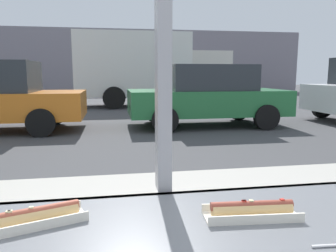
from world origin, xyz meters
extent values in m
plane|color=#424244|center=(0.00, 8.00, 0.00)|extent=(60.00, 60.00, 0.00)
cube|color=#B2ADA3|center=(0.00, 1.60, 0.07)|extent=(16.00, 2.80, 0.14)
cube|color=#404245|center=(0.00, 0.03, 0.97)|extent=(2.35, 0.02, 0.02)
cube|color=gray|center=(0.00, 23.22, 2.25)|extent=(28.00, 1.20, 4.50)
cube|color=silver|center=(0.22, -0.21, 0.98)|extent=(0.29, 0.11, 0.01)
cube|color=silver|center=(0.21, -0.25, 0.99)|extent=(0.28, 0.03, 0.03)
cube|color=silver|center=(0.22, -0.17, 0.99)|extent=(0.28, 0.03, 0.03)
cylinder|color=tan|center=(0.22, -0.21, 1.01)|extent=(0.24, 0.06, 0.04)
cylinder|color=brown|center=(0.22, -0.21, 1.02)|extent=(0.25, 0.04, 0.03)
cube|color=red|center=(0.19, -0.21, 1.03)|extent=(0.01, 0.01, 0.01)
cube|color=red|center=(0.19, -0.21, 1.03)|extent=(0.01, 0.01, 0.01)
cube|color=beige|center=(0.21, -0.21, 1.03)|extent=(0.01, 0.01, 0.01)
cube|color=red|center=(0.31, -0.22, 1.03)|extent=(0.01, 0.01, 0.01)
cube|color=silver|center=(-0.40, -0.15, 0.98)|extent=(0.29, 0.18, 0.01)
cube|color=silver|center=(-0.39, -0.19, 0.99)|extent=(0.27, 0.10, 0.03)
cube|color=silver|center=(-0.42, -0.11, 0.99)|extent=(0.27, 0.10, 0.03)
cylinder|color=tan|center=(-0.40, -0.15, 1.01)|extent=(0.24, 0.11, 0.04)
cylinder|color=#9E4733|center=(-0.40, -0.15, 1.02)|extent=(0.24, 0.10, 0.03)
cube|color=beige|center=(-0.46, -0.17, 1.03)|extent=(0.01, 0.01, 0.01)
cube|color=beige|center=(-0.41, -0.15, 1.03)|extent=(0.01, 0.01, 0.01)
cube|color=beige|center=(-0.46, -0.17, 1.03)|extent=(0.01, 0.01, 0.01)
cylinder|color=black|center=(-1.74, 8.41, 0.32)|extent=(0.64, 0.18, 0.64)
cylinder|color=black|center=(-1.74, 6.54, 0.32)|extent=(0.64, 0.18, 0.64)
cube|color=#236B38|center=(2.35, 7.48, 0.65)|extent=(4.16, 1.86, 0.65)
cube|color=#282D33|center=(2.42, 7.48, 1.30)|extent=(2.17, 1.64, 0.66)
cylinder|color=black|center=(3.64, 8.41, 0.32)|extent=(0.64, 0.18, 0.64)
cylinder|color=black|center=(3.64, 6.55, 0.32)|extent=(0.64, 0.18, 0.64)
cylinder|color=black|center=(1.06, 8.41, 0.32)|extent=(0.64, 0.18, 0.64)
cylinder|color=black|center=(1.06, 6.55, 0.32)|extent=(0.64, 0.18, 0.64)
cylinder|color=black|center=(6.46, 8.42, 0.32)|extent=(0.64, 0.18, 0.64)
cube|color=silver|center=(0.75, 13.29, 1.76)|extent=(4.74, 2.20, 2.63)
cube|color=beige|center=(3.91, 13.29, 1.40)|extent=(1.90, 2.10, 1.90)
cylinder|color=black|center=(3.91, 14.34, 0.45)|extent=(0.90, 0.24, 0.90)
cylinder|color=black|center=(3.91, 12.24, 0.45)|extent=(0.90, 0.24, 0.90)
cylinder|color=black|center=(-0.08, 14.39, 0.45)|extent=(0.90, 0.24, 0.90)
cylinder|color=black|center=(-0.08, 12.19, 0.45)|extent=(0.90, 0.24, 0.90)
camera|label=1|loc=(-0.18, -1.07, 1.40)|focal=35.16mm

